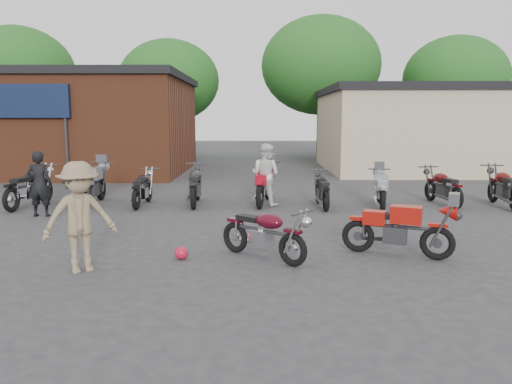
{
  "coord_description": "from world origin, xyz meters",
  "views": [
    {
      "loc": [
        0.3,
        -8.3,
        2.39
      ],
      "look_at": [
        0.25,
        1.73,
        0.9
      ],
      "focal_mm": 35.0,
      "sensor_mm": 36.0,
      "label": 1
    }
  ],
  "objects_px": {
    "vintage_motorcycle": "(264,230)",
    "row_bike_2": "(143,186)",
    "person_dark": "(40,184)",
    "row_bike_6": "(381,188)",
    "helmet": "(181,253)",
    "row_bike_0": "(30,185)",
    "row_bike_3": "(195,183)",
    "row_bike_7": "(443,185)",
    "person_tan": "(80,217)",
    "row_bike_1": "(92,183)",
    "row_bike_8": "(504,185)",
    "person_light": "(265,175)",
    "sportbike": "(399,226)",
    "row_bike_4": "(264,182)",
    "row_bike_5": "(322,188)"
  },
  "relations": [
    {
      "from": "row_bike_3",
      "to": "row_bike_8",
      "type": "height_order",
      "value": "row_bike_3"
    },
    {
      "from": "person_light",
      "to": "row_bike_3",
      "type": "relative_size",
      "value": 0.82
    },
    {
      "from": "person_tan",
      "to": "row_bike_1",
      "type": "distance_m",
      "value": 6.42
    },
    {
      "from": "row_bike_0",
      "to": "helmet",
      "type": "bearing_deg",
      "value": -126.66
    },
    {
      "from": "vintage_motorcycle",
      "to": "row_bike_2",
      "type": "relative_size",
      "value": 0.97
    },
    {
      "from": "vintage_motorcycle",
      "to": "sportbike",
      "type": "height_order",
      "value": "sportbike"
    },
    {
      "from": "person_tan",
      "to": "row_bike_4",
      "type": "xyz_separation_m",
      "value": [
        2.94,
        6.23,
        -0.25
      ]
    },
    {
      "from": "vintage_motorcycle",
      "to": "row_bike_1",
      "type": "height_order",
      "value": "row_bike_1"
    },
    {
      "from": "helmet",
      "to": "row_bike_5",
      "type": "xyz_separation_m",
      "value": [
        3.04,
        5.06,
        0.42
      ]
    },
    {
      "from": "person_light",
      "to": "row_bike_8",
      "type": "distance_m",
      "value": 6.48
    },
    {
      "from": "row_bike_0",
      "to": "row_bike_1",
      "type": "relative_size",
      "value": 0.98
    },
    {
      "from": "row_bike_6",
      "to": "row_bike_7",
      "type": "relative_size",
      "value": 0.98
    },
    {
      "from": "row_bike_6",
      "to": "row_bike_8",
      "type": "height_order",
      "value": "row_bike_8"
    },
    {
      "from": "row_bike_4",
      "to": "row_bike_3",
      "type": "bearing_deg",
      "value": 101.39
    },
    {
      "from": "person_dark",
      "to": "person_light",
      "type": "height_order",
      "value": "person_light"
    },
    {
      "from": "helmet",
      "to": "person_dark",
      "type": "bearing_deg",
      "value": 137.02
    },
    {
      "from": "sportbike",
      "to": "row_bike_0",
      "type": "bearing_deg",
      "value": 173.55
    },
    {
      "from": "helmet",
      "to": "row_bike_0",
      "type": "distance_m",
      "value": 7.04
    },
    {
      "from": "person_light",
      "to": "row_bike_8",
      "type": "xyz_separation_m",
      "value": [
        6.47,
        -0.2,
        -0.26
      ]
    },
    {
      "from": "person_light",
      "to": "row_bike_5",
      "type": "height_order",
      "value": "person_light"
    },
    {
      "from": "row_bike_0",
      "to": "row_bike_2",
      "type": "distance_m",
      "value": 3.02
    },
    {
      "from": "person_light",
      "to": "person_tan",
      "type": "distance_m",
      "value": 6.73
    },
    {
      "from": "row_bike_2",
      "to": "row_bike_8",
      "type": "xyz_separation_m",
      "value": [
        9.84,
        -0.11,
        0.06
      ]
    },
    {
      "from": "row_bike_3",
      "to": "row_bike_8",
      "type": "relative_size",
      "value": 1.02
    },
    {
      "from": "sportbike",
      "to": "row_bike_6",
      "type": "relative_size",
      "value": 1.0
    },
    {
      "from": "row_bike_2",
      "to": "row_bike_0",
      "type": "bearing_deg",
      "value": 95.17
    },
    {
      "from": "sportbike",
      "to": "row_bike_6",
      "type": "distance_m",
      "value": 4.9
    },
    {
      "from": "helmet",
      "to": "row_bike_0",
      "type": "xyz_separation_m",
      "value": [
        -4.87,
        5.06,
        0.49
      ]
    },
    {
      "from": "vintage_motorcycle",
      "to": "row_bike_2",
      "type": "distance_m",
      "value": 6.21
    },
    {
      "from": "row_bike_4",
      "to": "row_bike_7",
      "type": "xyz_separation_m",
      "value": [
        4.95,
        -0.07,
        -0.07
      ]
    },
    {
      "from": "row_bike_5",
      "to": "row_bike_8",
      "type": "bearing_deg",
      "value": -90.65
    },
    {
      "from": "sportbike",
      "to": "person_tan",
      "type": "relative_size",
      "value": 1.07
    },
    {
      "from": "person_light",
      "to": "person_tan",
      "type": "bearing_deg",
      "value": 93.23
    },
    {
      "from": "person_tan",
      "to": "row_bike_5",
      "type": "relative_size",
      "value": 0.96
    },
    {
      "from": "person_dark",
      "to": "row_bike_6",
      "type": "relative_size",
      "value": 0.87
    },
    {
      "from": "helmet",
      "to": "row_bike_2",
      "type": "distance_m",
      "value": 5.6
    },
    {
      "from": "row_bike_0",
      "to": "row_bike_8",
      "type": "distance_m",
      "value": 12.84
    },
    {
      "from": "row_bike_2",
      "to": "row_bike_8",
      "type": "relative_size",
      "value": 0.9
    },
    {
      "from": "sportbike",
      "to": "helmet",
      "type": "height_order",
      "value": "sportbike"
    },
    {
      "from": "sportbike",
      "to": "helmet",
      "type": "xyz_separation_m",
      "value": [
        -3.76,
        -0.2,
        -0.43
      ]
    },
    {
      "from": "row_bike_0",
      "to": "row_bike_7",
      "type": "bearing_deg",
      "value": -78.5
    },
    {
      "from": "helmet",
      "to": "person_tan",
      "type": "height_order",
      "value": "person_tan"
    },
    {
      "from": "person_dark",
      "to": "person_tan",
      "type": "distance_m",
      "value": 5.11
    },
    {
      "from": "vintage_motorcycle",
      "to": "person_light",
      "type": "relative_size",
      "value": 1.04
    },
    {
      "from": "row_bike_0",
      "to": "row_bike_1",
      "type": "xyz_separation_m",
      "value": [
        1.57,
        0.4,
        0.01
      ]
    },
    {
      "from": "person_tan",
      "to": "row_bike_1",
      "type": "bearing_deg",
      "value": 75.67
    },
    {
      "from": "row_bike_3",
      "to": "row_bike_7",
      "type": "height_order",
      "value": "row_bike_3"
    },
    {
      "from": "row_bike_3",
      "to": "row_bike_5",
      "type": "height_order",
      "value": "row_bike_3"
    },
    {
      "from": "person_tan",
      "to": "row_bike_2",
      "type": "distance_m",
      "value": 5.98
    },
    {
      "from": "sportbike",
      "to": "row_bike_3",
      "type": "xyz_separation_m",
      "value": [
        -4.19,
        5.26,
        0.06
      ]
    }
  ]
}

